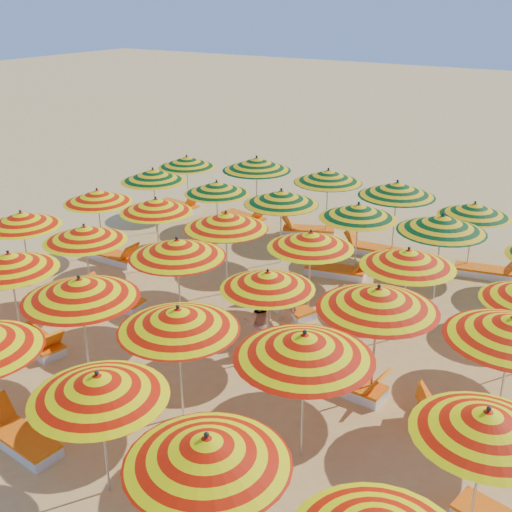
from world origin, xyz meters
name	(u,v)px	position (x,y,z in m)	size (l,w,h in m)	color
ground	(245,323)	(0.00, 0.00, 0.00)	(120.00, 120.00, 0.00)	tan
umbrella_3	(98,386)	(1.27, -5.99, 2.02)	(2.42, 2.42, 2.29)	silver
umbrella_4	(207,450)	(3.58, -6.36, 2.08)	(2.80, 2.80, 2.37)	silver
umbrella_7	(9,262)	(-3.95, -3.51, 2.00)	(2.67, 2.67, 2.27)	silver
umbrella_8	(80,289)	(-1.29, -3.91, 2.17)	(2.75, 2.75, 2.46)	silver
umbrella_9	(178,319)	(1.04, -3.77, 2.09)	(2.93, 2.93, 2.38)	silver
umbrella_10	(304,346)	(3.49, -3.56, 2.20)	(2.91, 2.91, 2.50)	silver
umbrella_11	(487,423)	(6.45, -3.71, 1.98)	(2.18, 2.18, 2.25)	silver
umbrella_12	(21,219)	(-6.20, -1.36, 1.94)	(2.67, 2.67, 2.20)	silver
umbrella_13	(85,234)	(-3.95, -1.26, 1.95)	(2.29, 2.29, 2.22)	silver
umbrella_14	(177,248)	(-1.13, -1.10, 2.10)	(2.96, 2.96, 2.39)	silver
umbrella_15	(268,280)	(1.31, -1.11, 1.90)	(2.44, 2.44, 2.16)	silver
umbrella_16	(378,299)	(3.83, -1.26, 2.19)	(2.62, 2.62, 2.49)	silver
umbrella_18	(97,196)	(-6.07, 1.29, 1.91)	(2.53, 2.53, 2.17)	silver
umbrella_19	(156,205)	(-3.97, 1.49, 1.93)	(2.23, 2.23, 2.20)	silver
umbrella_20	(226,221)	(-1.33, 1.16, 2.06)	(2.83, 2.83, 2.34)	silver
umbrella_21	(311,240)	(1.07, 1.29, 1.98)	(2.26, 2.26, 2.25)	silver
umbrella_22	(408,258)	(3.49, 1.36, 2.02)	(2.66, 2.66, 2.29)	silver
umbrella_24	(153,175)	(-6.03, 3.76, 1.99)	(2.33, 2.33, 2.26)	silver
umbrella_25	(217,188)	(-3.63, 3.96, 1.90)	(2.41, 2.41, 2.15)	silver
umbrella_26	(281,197)	(-1.18, 3.75, 2.04)	(2.42, 2.42, 2.32)	silver
umbrella_27	(358,211)	(1.18, 3.85, 2.01)	(2.79, 2.79, 2.28)	silver
umbrella_28	(442,223)	(3.50, 3.78, 2.12)	(2.57, 2.57, 2.40)	silver
umbrella_30	(187,162)	(-6.38, 5.99, 1.92)	(2.37, 2.37, 2.18)	silver
umbrella_31	(257,164)	(-3.57, 6.21, 2.17)	(2.68, 2.68, 2.47)	silver
umbrella_32	(328,176)	(-1.02, 6.45, 2.07)	(2.90, 2.90, 2.35)	silver
umbrella_33	(397,189)	(1.46, 6.00, 2.14)	(2.94, 2.94, 2.43)	silver
umbrella_34	(474,210)	(3.73, 6.06, 1.88)	(2.52, 2.52, 2.14)	silver
lounger_1	(19,438)	(-0.91, -6.01, 0.15)	(1.78, 0.75, 0.69)	white
lounger_3	(37,342)	(-3.35, -3.53, 0.15)	(1.82, 0.95, 0.69)	white
lounger_5	(112,300)	(-3.45, -1.03, 0.15)	(1.77, 0.71, 0.69)	white
lounger_6	(346,384)	(3.33, -1.32, 0.15)	(1.77, 0.69, 0.69)	white
lounger_7	(460,420)	(5.62, -1.29, 0.15)	(1.81, 0.91, 0.69)	white
lounger_8	(114,256)	(-5.48, 1.15, 0.15)	(1.73, 0.59, 0.69)	white
lounger_9	(285,304)	(0.47, 1.12, 0.15)	(1.82, 1.17, 0.69)	white
lounger_10	(337,271)	(0.68, 3.78, 0.15)	(1.81, 0.92, 0.69)	white
lounger_11	(179,206)	(-6.89, 6.05, 0.15)	(1.79, 0.80, 0.69)	white
lounger_12	(245,218)	(-4.08, 6.22, 0.15)	(1.81, 0.90, 0.69)	white
lounger_13	(307,231)	(-1.61, 6.26, 0.15)	(1.82, 1.25, 0.69)	white
lounger_14	(371,249)	(0.86, 5.84, 0.15)	(1.78, 0.73, 0.69)	white
lounger_15	(487,272)	(4.33, 6.00, 0.15)	(1.81, 0.92, 0.69)	white
beachgoer_b	(259,323)	(0.99, -0.95, 0.71)	(0.69, 0.54, 1.42)	tan
beachgoer_a	(286,308)	(1.15, -0.01, 0.73)	(0.53, 0.35, 1.46)	#DDA77C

